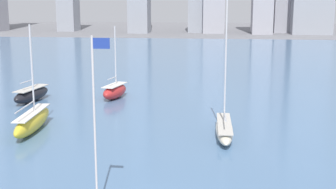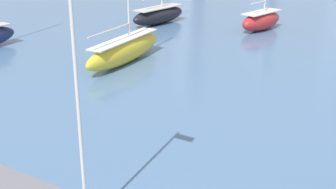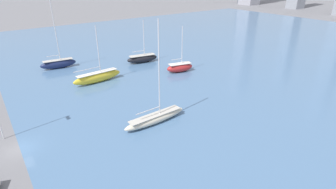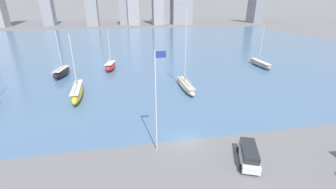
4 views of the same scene
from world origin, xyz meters
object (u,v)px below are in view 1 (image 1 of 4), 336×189
at_px(sailboat_black, 32,94).
at_px(sailboat_yellow, 33,121).
at_px(sailboat_red, 115,91).
at_px(flag_pole, 95,121).
at_px(sailboat_cream, 224,128).

xyz_separation_m(sailboat_black, sailboat_yellow, (6.22, -14.71, 0.11)).
distance_m(sailboat_black, sailboat_yellow, 15.97).
height_order(sailboat_red, sailboat_yellow, sailboat_yellow).
bearing_deg(sailboat_black, flag_pole, -51.95).
bearing_deg(sailboat_red, sailboat_yellow, -93.70).
relative_size(sailboat_red, sailboat_yellow, 0.90).
relative_size(sailboat_cream, sailboat_yellow, 1.32).
bearing_deg(sailboat_red, sailboat_black, -151.18).
height_order(sailboat_black, sailboat_yellow, sailboat_yellow).
distance_m(flag_pole, sailboat_red, 38.19).
bearing_deg(sailboat_cream, sailboat_black, 151.26).
height_order(sailboat_red, sailboat_black, sailboat_black).
relative_size(sailboat_black, sailboat_cream, 0.69).
xyz_separation_m(sailboat_cream, sailboat_yellow, (-21.21, -0.72, 0.30)).
relative_size(sailboat_black, sailboat_yellow, 0.91).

